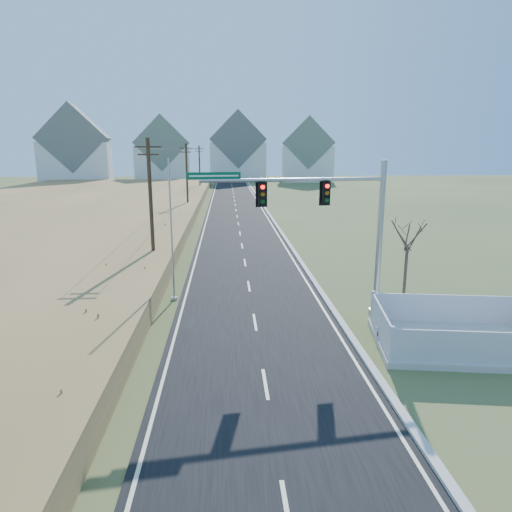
{
  "coord_description": "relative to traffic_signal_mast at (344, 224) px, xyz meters",
  "views": [
    {
      "loc": [
        -1.29,
        -16.77,
        8.23
      ],
      "look_at": [
        0.04,
        3.82,
        3.4
      ],
      "focal_mm": 32.0,
      "sensor_mm": 36.0,
      "label": 1
    }
  ],
  "objects": [
    {
      "name": "ground",
      "position": [
        -4.39,
        -4.79,
        -4.7
      ],
      "size": [
        260.0,
        260.0,
        0.0
      ],
      "primitive_type": "plane",
      "color": "#3D4F26",
      "rests_on": "ground"
    },
    {
      "name": "road",
      "position": [
        -4.39,
        45.21,
        -4.67
      ],
      "size": [
        8.0,
        180.0,
        0.06
      ],
      "primitive_type": "cube",
      "color": "black",
      "rests_on": "ground"
    },
    {
      "name": "curb",
      "position": [
        -0.24,
        45.21,
        -4.61
      ],
      "size": [
        0.3,
        180.0,
        0.18
      ],
      "primitive_type": "cube",
      "color": "#B2AFA8",
      "rests_on": "ground"
    },
    {
      "name": "reed_marsh",
      "position": [
        -28.39,
        35.21,
        -4.05
      ],
      "size": [
        38.0,
        110.0,
        1.3
      ],
      "primitive_type": "cube",
      "color": "#AF864F",
      "rests_on": "ground"
    },
    {
      "name": "utility_pole_near",
      "position": [
        -10.89,
        10.21,
        -0.02
      ],
      "size": [
        1.8,
        0.26,
        9.0
      ],
      "color": "#422D1E",
      "rests_on": "ground"
    },
    {
      "name": "utility_pole_mid",
      "position": [
        -10.89,
        40.21,
        -0.02
      ],
      "size": [
        1.8,
        0.26,
        9.0
      ],
      "color": "#422D1E",
      "rests_on": "ground"
    },
    {
      "name": "utility_pole_far",
      "position": [
        -10.89,
        70.21,
        -0.02
      ],
      "size": [
        1.8,
        0.26,
        9.0
      ],
      "color": "#422D1E",
      "rests_on": "ground"
    },
    {
      "name": "condo_nw",
      "position": [
        -42.39,
        95.21,
        3.0
      ],
      "size": [
        17.69,
        13.38,
        19.05
      ],
      "rotation": [
        0.0,
        0.0,
        0.14
      ],
      "color": "white",
      "rests_on": "ground"
    },
    {
      "name": "condo_nnw",
      "position": [
        -22.39,
        103.21,
        2.23
      ],
      "size": [
        14.93,
        11.17,
        17.03
      ],
      "rotation": [
        0.0,
        0.0,
        0.07
      ],
      "color": "white",
      "rests_on": "ground"
    },
    {
      "name": "condo_n",
      "position": [
        -2.39,
        107.21,
        2.91
      ],
      "size": [
        15.27,
        10.2,
        18.54
      ],
      "color": "white",
      "rests_on": "ground"
    },
    {
      "name": "condo_ne",
      "position": [
        15.61,
        99.21,
        2.14
      ],
      "size": [
        14.12,
        10.51,
        16.52
      ],
      "rotation": [
        0.0,
        0.0,
        -0.1
      ],
      "color": "white",
      "rests_on": "ground"
    },
    {
      "name": "traffic_signal_mast",
      "position": [
        0.0,
        0.0,
        0.0
      ],
      "size": [
        9.66,
        1.51,
        7.74
      ],
      "rotation": [
        0.0,
        0.0,
        0.12
      ],
      "color": "#9EA0A5",
      "rests_on": "ground"
    },
    {
      "name": "fence_enclosure",
      "position": [
        4.18,
        -4.04,
        -4.4
      ],
      "size": [
        7.61,
        5.73,
        1.6
      ],
      "rotation": [
        0.0,
        0.0,
        -0.15
      ],
      "color": "#B7B5AD",
      "rests_on": "ground"
    },
    {
      "name": "open_sign",
      "position": [
        1.02,
        -3.21,
        -4.35
      ],
      "size": [
        0.52,
        0.18,
        0.65
      ],
      "rotation": [
        0.0,
        0.0,
        0.24
      ],
      "color": "white",
      "rests_on": "ground"
    },
    {
      "name": "flagpole",
      "position": [
        -8.69,
        3.06,
        -1.59
      ],
      "size": [
        0.35,
        0.35,
        7.79
      ],
      "color": "#B7B5AD",
      "rests_on": "ground"
    },
    {
      "name": "bare_tree",
      "position": [
        3.41,
        0.41,
        -0.59
      ],
      "size": [
        1.93,
        1.93,
        5.11
      ],
      "color": "#4C3F33",
      "rests_on": "ground"
    }
  ]
}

